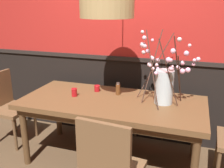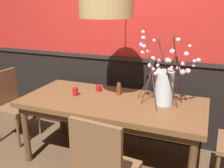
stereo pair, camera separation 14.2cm
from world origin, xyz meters
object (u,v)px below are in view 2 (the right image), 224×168
(chair_near_side_right, at_px, (103,167))
(candle_holder_nearer_center, at_px, (75,92))
(chair_far_side_right, at_px, (156,95))
(condiment_bottle, at_px, (119,89))
(vase_with_blossoms, at_px, (164,85))
(chair_head_west_end, at_px, (12,101))
(pendant_lamp, at_px, (106,3))
(candle_holder_nearer_edge, at_px, (98,88))
(chair_far_side_left, at_px, (114,91))
(dining_table, at_px, (112,107))

(chair_near_side_right, distance_m, candle_holder_nearer_center, 1.11)
(chair_far_side_right, bearing_deg, condiment_bottle, -112.58)
(vase_with_blossoms, bearing_deg, chair_head_west_end, -178.10)
(vase_with_blossoms, height_order, candle_holder_nearer_center, vase_with_blossoms)
(chair_head_west_end, bearing_deg, pendant_lamp, -5.05)
(chair_near_side_right, xyz_separation_m, candle_holder_nearer_center, (-0.70, 0.83, 0.25))
(chair_near_side_right, height_order, candle_holder_nearer_edge, chair_near_side_right)
(chair_head_west_end, bearing_deg, chair_far_side_left, 38.27)
(chair_far_side_left, height_order, condiment_bottle, chair_far_side_left)
(chair_far_side_left, relative_size, pendant_lamp, 0.80)
(chair_far_side_right, height_order, candle_holder_nearer_edge, chair_far_side_right)
(chair_far_side_left, height_order, candle_holder_nearer_edge, chair_far_side_left)
(dining_table, distance_m, chair_head_west_end, 1.42)
(chair_head_west_end, xyz_separation_m, candle_holder_nearer_center, (0.97, -0.04, 0.27))
(pendant_lamp, bearing_deg, chair_far_side_left, 107.10)
(chair_far_side_left, bearing_deg, chair_near_side_right, -71.48)
(vase_with_blossoms, height_order, candle_holder_nearer_edge, vase_with_blossoms)
(candle_holder_nearer_center, xyz_separation_m, condiment_bottle, (0.45, 0.20, 0.02))
(chair_far_side_left, bearing_deg, candle_holder_nearer_edge, -84.63)
(dining_table, xyz_separation_m, chair_head_west_end, (-1.41, 0.03, -0.14))
(chair_far_side_right, bearing_deg, candle_holder_nearer_center, -129.40)
(candle_holder_nearer_center, xyz_separation_m, pendant_lamp, (0.42, -0.09, 0.94))
(chair_head_west_end, relative_size, condiment_bottle, 6.38)
(chair_head_west_end, relative_size, candle_holder_nearer_edge, 12.25)
(chair_far_side_left, distance_m, chair_far_side_right, 0.62)
(dining_table, distance_m, candle_holder_nearer_center, 0.46)
(chair_far_side_left, xyz_separation_m, condiment_bottle, (0.33, -0.70, 0.29))
(vase_with_blossoms, distance_m, candle_holder_nearer_center, 0.98)
(chair_near_side_right, bearing_deg, chair_far_side_right, 88.68)
(vase_with_blossoms, bearing_deg, candle_holder_nearer_center, -173.94)
(condiment_bottle, relative_size, pendant_lamp, 0.12)
(dining_table, relative_size, chair_near_side_right, 2.04)
(candle_holder_nearer_center, distance_m, candle_holder_nearer_edge, 0.29)
(chair_far_side_left, xyz_separation_m, chair_near_side_right, (0.58, -1.73, 0.02))
(candle_holder_nearer_center, bearing_deg, vase_with_blossoms, 6.06)
(candle_holder_nearer_center, relative_size, condiment_bottle, 0.64)
(chair_far_side_right, bearing_deg, chair_head_west_end, -153.35)
(chair_far_side_left, height_order, chair_head_west_end, chair_far_side_left)
(candle_holder_nearer_center, xyz_separation_m, candle_holder_nearer_edge, (0.18, 0.23, -0.01))
(chair_far_side_right, distance_m, pendant_lamp, 1.58)
(candle_holder_nearer_center, bearing_deg, chair_near_side_right, -50.02)
(chair_far_side_right, xyz_separation_m, vase_with_blossoms, (0.23, -0.79, 0.41))
(candle_holder_nearer_edge, bearing_deg, pendant_lamp, -52.70)
(condiment_bottle, height_order, pendant_lamp, pendant_lamp)
(dining_table, distance_m, chair_near_side_right, 0.89)
(chair_far_side_left, relative_size, chair_head_west_end, 1.02)
(candle_holder_nearer_center, height_order, condiment_bottle, condiment_bottle)
(dining_table, relative_size, candle_holder_nearer_edge, 26.33)
(condiment_bottle, distance_m, pendant_lamp, 0.97)
(dining_table, height_order, condiment_bottle, condiment_bottle)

